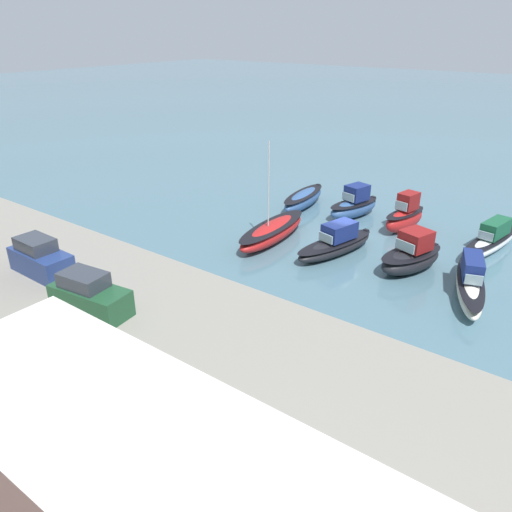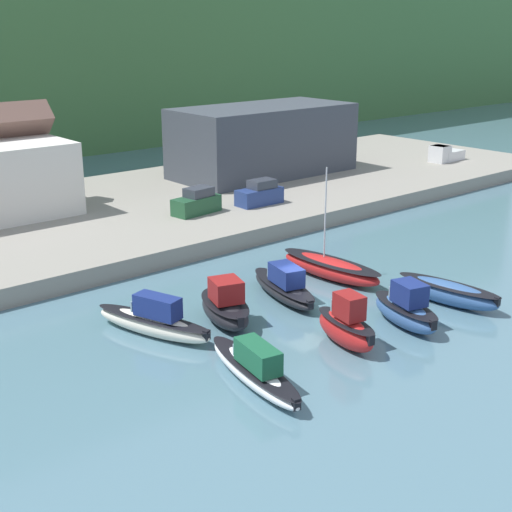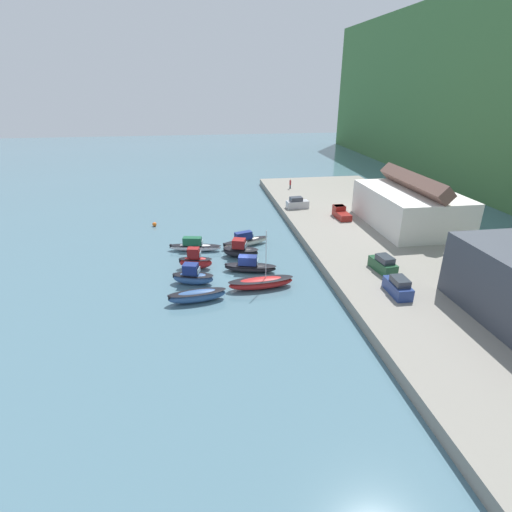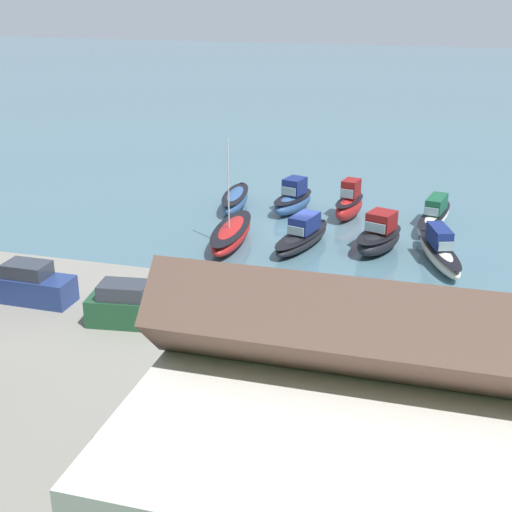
{
  "view_description": "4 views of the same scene",
  "coord_description": "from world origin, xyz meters",
  "px_view_note": "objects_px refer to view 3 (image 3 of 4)",
  "views": [
    {
      "loc": [
        -15.07,
        30.5,
        14.69
      ],
      "look_at": [
        1.06,
        8.9,
        2.19
      ],
      "focal_mm": 35.0,
      "sensor_mm": 36.0,
      "label": 1
    },
    {
      "loc": [
        -28.74,
        -29.27,
        16.56
      ],
      "look_at": [
        -1.4,
        2.98,
        2.66
      ],
      "focal_mm": 50.0,
      "sensor_mm": 36.0,
      "label": 2
    },
    {
      "loc": [
        48.04,
        -5.06,
        23.43
      ],
      "look_at": [
        -1.05,
        2.43,
        1.95
      ],
      "focal_mm": 28.0,
      "sensor_mm": 36.0,
      "label": 3
    },
    {
      "loc": [
        -9.92,
        46.9,
        17.43
      ],
      "look_at": [
        0.56,
        9.92,
        2.4
      ],
      "focal_mm": 50.0,
      "sensor_mm": 36.0,
      "label": 4
    }
  ],
  "objects_px": {
    "parked_car_2": "(297,203)",
    "moored_boat_6": "(193,277)",
    "moored_boat_0": "(245,241)",
    "moored_boat_4": "(195,246)",
    "pickup_truck_1": "(341,213)",
    "dog_on_quay": "(298,197)",
    "parked_car_1": "(398,287)",
    "moored_boat_3": "(261,283)",
    "parked_car_0": "(383,264)",
    "moored_boat_1": "(240,250)",
    "person_on_quay": "(290,184)",
    "mooring_buoy_0": "(154,224)",
    "moored_boat_7": "(197,296)",
    "moored_boat_5": "(195,261)",
    "moored_boat_2": "(250,266)"
  },
  "relations": [
    {
      "from": "moored_boat_0",
      "to": "moored_boat_4",
      "type": "bearing_deg",
      "value": -103.96
    },
    {
      "from": "moored_boat_2",
      "to": "person_on_quay",
      "type": "height_order",
      "value": "person_on_quay"
    },
    {
      "from": "moored_boat_4",
      "to": "parked_car_0",
      "type": "relative_size",
      "value": 1.86
    },
    {
      "from": "moored_boat_7",
      "to": "pickup_truck_1",
      "type": "distance_m",
      "value": 35.55
    },
    {
      "from": "parked_car_1",
      "to": "moored_boat_2",
      "type": "bearing_deg",
      "value": 144.73
    },
    {
      "from": "moored_boat_4",
      "to": "parked_car_0",
      "type": "xyz_separation_m",
      "value": [
        13.76,
        23.77,
        1.51
      ]
    },
    {
      "from": "moored_boat_0",
      "to": "moored_boat_7",
      "type": "height_order",
      "value": "moored_boat_0"
    },
    {
      "from": "moored_boat_3",
      "to": "parked_car_0",
      "type": "height_order",
      "value": "moored_boat_3"
    },
    {
      "from": "moored_boat_2",
      "to": "moored_boat_7",
      "type": "height_order",
      "value": "moored_boat_2"
    },
    {
      "from": "moored_boat_2",
      "to": "pickup_truck_1",
      "type": "xyz_separation_m",
      "value": [
        -17.07,
        18.85,
        1.37
      ]
    },
    {
      "from": "moored_boat_7",
      "to": "parked_car_0",
      "type": "xyz_separation_m",
      "value": [
        -1.92,
        23.64,
        1.52
      ]
    },
    {
      "from": "moored_boat_2",
      "to": "parked_car_1",
      "type": "distance_m",
      "value": 19.16
    },
    {
      "from": "moored_boat_4",
      "to": "moored_boat_6",
      "type": "distance_m",
      "value": 11.0
    },
    {
      "from": "moored_boat_0",
      "to": "moored_boat_5",
      "type": "distance_m",
      "value": 10.55
    },
    {
      "from": "dog_on_quay",
      "to": "moored_boat_0",
      "type": "bearing_deg",
      "value": 39.91
    },
    {
      "from": "moored_boat_6",
      "to": "parked_car_1",
      "type": "bearing_deg",
      "value": 84.09
    },
    {
      "from": "moored_boat_4",
      "to": "parked_car_1",
      "type": "xyz_separation_m",
      "value": [
        19.79,
        22.74,
        1.51
      ]
    },
    {
      "from": "moored_boat_0",
      "to": "parked_car_1",
      "type": "relative_size",
      "value": 1.85
    },
    {
      "from": "moored_boat_0",
      "to": "dog_on_quay",
      "type": "relative_size",
      "value": 8.86
    },
    {
      "from": "moored_boat_1",
      "to": "person_on_quay",
      "type": "height_order",
      "value": "person_on_quay"
    },
    {
      "from": "moored_boat_0",
      "to": "moored_boat_7",
      "type": "relative_size",
      "value": 1.12
    },
    {
      "from": "pickup_truck_1",
      "to": "dog_on_quay",
      "type": "xyz_separation_m",
      "value": [
        -13.11,
        -4.46,
        -0.36
      ]
    },
    {
      "from": "moored_boat_6",
      "to": "parked_car_0",
      "type": "distance_m",
      "value": 24.29
    },
    {
      "from": "moored_boat_0",
      "to": "moored_boat_2",
      "type": "relative_size",
      "value": 1.06
    },
    {
      "from": "moored_boat_3",
      "to": "person_on_quay",
      "type": "xyz_separation_m",
      "value": [
        -44.2,
        14.02,
        1.72
      ]
    },
    {
      "from": "moored_boat_7",
      "to": "person_on_quay",
      "type": "height_order",
      "value": "person_on_quay"
    },
    {
      "from": "mooring_buoy_0",
      "to": "moored_boat_0",
      "type": "bearing_deg",
      "value": 51.34
    },
    {
      "from": "mooring_buoy_0",
      "to": "person_on_quay",
      "type": "bearing_deg",
      "value": 122.05
    },
    {
      "from": "moored_boat_5",
      "to": "pickup_truck_1",
      "type": "xyz_separation_m",
      "value": [
        -14.95,
        26.08,
        1.05
      ]
    },
    {
      "from": "parked_car_0",
      "to": "mooring_buoy_0",
      "type": "distance_m",
      "value": 40.5
    },
    {
      "from": "parked_car_1",
      "to": "moored_boat_6",
      "type": "bearing_deg",
      "value": 159.87
    },
    {
      "from": "parked_car_1",
      "to": "person_on_quay",
      "type": "xyz_separation_m",
      "value": [
        -50.5,
        -0.7,
        0.18
      ]
    },
    {
      "from": "moored_boat_1",
      "to": "dog_on_quay",
      "type": "bearing_deg",
      "value": 166.73
    },
    {
      "from": "moored_boat_1",
      "to": "moored_boat_4",
      "type": "xyz_separation_m",
      "value": [
        -3.38,
        -6.64,
        -0.25
      ]
    },
    {
      "from": "parked_car_0",
      "to": "mooring_buoy_0",
      "type": "height_order",
      "value": "parked_car_0"
    },
    {
      "from": "dog_on_quay",
      "to": "moored_boat_7",
      "type": "bearing_deg",
      "value": 43.34
    },
    {
      "from": "moored_boat_4",
      "to": "moored_boat_7",
      "type": "bearing_deg",
      "value": 10.85
    },
    {
      "from": "moored_boat_4",
      "to": "moored_boat_5",
      "type": "xyz_separation_m",
      "value": [
        6.45,
        0.06,
        0.37
      ]
    },
    {
      "from": "parked_car_0",
      "to": "person_on_quay",
      "type": "relative_size",
      "value": 2.05
    },
    {
      "from": "moored_boat_0",
      "to": "moored_boat_3",
      "type": "xyz_separation_m",
      "value": [
        14.17,
        0.18,
        -0.12
      ]
    },
    {
      "from": "moored_boat_4",
      "to": "moored_boat_7",
      "type": "distance_m",
      "value": 15.68
    },
    {
      "from": "moored_boat_1",
      "to": "moored_boat_6",
      "type": "bearing_deg",
      "value": -24.72
    },
    {
      "from": "moored_boat_1",
      "to": "parked_car_1",
      "type": "bearing_deg",
      "value": 62.21
    },
    {
      "from": "moored_boat_3",
      "to": "parked_car_0",
      "type": "bearing_deg",
      "value": 85.02
    },
    {
      "from": "moored_boat_3",
      "to": "parked_car_1",
      "type": "height_order",
      "value": "moored_boat_3"
    },
    {
      "from": "moored_boat_5",
      "to": "pickup_truck_1",
      "type": "relative_size",
      "value": 1.0
    },
    {
      "from": "moored_boat_3",
      "to": "moored_boat_0",
      "type": "bearing_deg",
      "value": 176.7
    },
    {
      "from": "parked_car_0",
      "to": "parked_car_1",
      "type": "height_order",
      "value": "same"
    },
    {
      "from": "parked_car_0",
      "to": "parked_car_1",
      "type": "xyz_separation_m",
      "value": [
        6.04,
        -1.03,
        0.0
      ]
    },
    {
      "from": "parked_car_2",
      "to": "moored_boat_6",
      "type": "bearing_deg",
      "value": -41.76
    }
  ]
}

